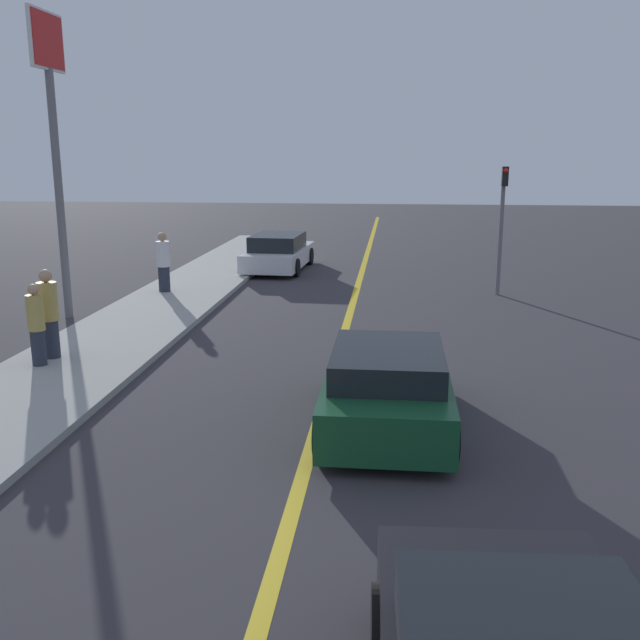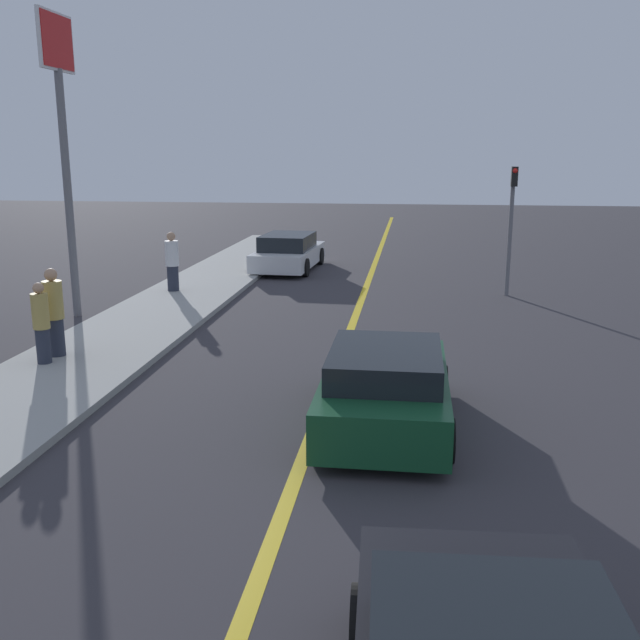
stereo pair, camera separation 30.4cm
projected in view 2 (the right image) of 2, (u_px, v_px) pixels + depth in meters
name	position (u px, v px, depth m)	size (l,w,h in m)	color
road_center_line	(351.00, 328.00, 17.12)	(0.20, 60.00, 0.01)	gold
sidewalk_left	(147.00, 320.00, 17.66)	(2.80, 35.83, 0.13)	#9E9E99
car_ahead_center	(385.00, 388.00, 10.90)	(2.00, 3.99, 1.29)	#144728
car_far_distant	(289.00, 252.00, 25.50)	(2.15, 4.54, 1.30)	silver
pedestrian_mid_group	(41.00, 323.00, 13.71)	(0.32, 0.32, 1.59)	#282D3D
pedestrian_far_standing	(54.00, 313.00, 14.20)	(0.39, 0.39, 1.78)	#282D3D
pedestrian_by_sign	(172.00, 262.00, 20.91)	(0.39, 0.39, 1.73)	#282D3D
traffic_light	(511.00, 217.00, 20.48)	(0.18, 0.40, 3.73)	slate
roadside_sign	(61.00, 102.00, 17.25)	(0.20, 1.62, 7.37)	slate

